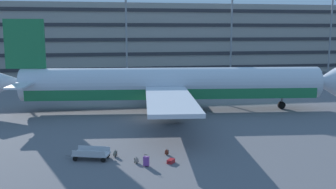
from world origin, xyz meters
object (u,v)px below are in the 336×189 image
suitcase_small (146,161)px  backpack_black (137,160)px  suitcase_large (171,161)px  backpack_scuffed (115,154)px  baggage_cart (91,154)px  airliner (169,85)px  backpack_laid_flat (166,152)px

suitcase_small → backpack_black: bearing=128.0°
suitcase_large → backpack_black: size_ratio=1.51×
backpack_scuffed → baggage_cart: bearing=-170.8°
suitcase_small → backpack_black: size_ratio=1.88×
airliner → suitcase_small: airliner is taller
suitcase_small → backpack_laid_flat: suitcase_small is taller
backpack_laid_flat → backpack_scuffed: 3.87m
suitcase_large → suitcase_small: 1.87m
backpack_black → baggage_cart: bearing=155.6°
suitcase_large → backpack_laid_flat: bearing=89.9°
airliner → suitcase_large: size_ratio=56.56×
backpack_scuffed → baggage_cart: baggage_cart is taller
suitcase_large → airliner: bearing=80.1°
airliner → suitcase_large: (-3.15, -18.03, -2.89)m
backpack_black → backpack_laid_flat: size_ratio=1.02×
suitcase_large → baggage_cart: size_ratio=0.21×
backpack_black → suitcase_small: bearing=-52.0°
airliner → suitcase_small: (-4.96, -18.42, -2.65)m
airliner → backpack_scuffed: bearing=-113.7°
suitcase_small → suitcase_large: bearing=12.0°
backpack_scuffed → baggage_cart: size_ratio=0.17×
suitcase_small → baggage_cart: size_ratio=0.27×
suitcase_small → baggage_cart: suitcase_small is taller
suitcase_large → suitcase_small: bearing=-168.0°
backpack_black → baggage_cart: size_ratio=0.14×
backpack_black → backpack_laid_flat: (2.41, 1.48, -0.00)m
airliner → suitcase_small: 19.26m
suitcase_small → backpack_black: 0.99m
suitcase_large → backpack_scuffed: bearing=151.5°
baggage_cart → backpack_laid_flat: bearing=0.4°
airliner → backpack_scuffed: size_ratio=73.29×
backpack_black → backpack_scuffed: backpack_scuffed is taller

